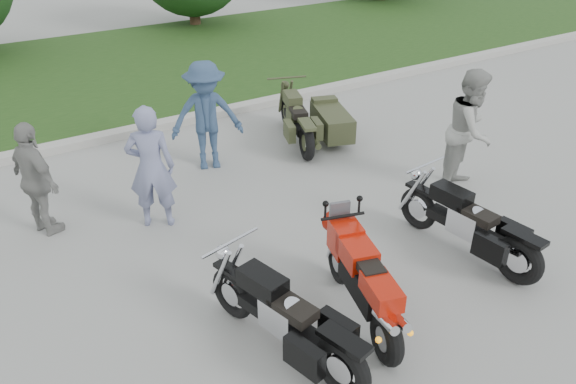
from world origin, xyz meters
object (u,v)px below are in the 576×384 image
person_stripe (151,168)px  person_grey (470,130)px  sportbike_red (363,280)px  cruiser_right (472,228)px  cruiser_left (289,322)px  person_denim (206,116)px  person_back (36,180)px  cruiser_sidecar (318,122)px

person_stripe → person_grey: bearing=-172.3°
sportbike_red → cruiser_right: bearing=21.8°
sportbike_red → cruiser_left: (-0.98, -0.03, -0.11)m
sportbike_red → person_denim: size_ratio=1.03×
sportbike_red → person_back: size_ratio=1.16×
person_stripe → person_denim: size_ratio=0.97×
person_denim → sportbike_red: bearing=-73.8°
cruiser_right → cruiser_sidecar: cruiser_sidecar is taller
cruiser_left → cruiser_sidecar: 5.49m
cruiser_left → cruiser_sidecar: (3.36, 4.34, -0.04)m
person_stripe → person_grey: person_grey is taller
cruiser_left → person_grey: person_grey is taller
cruiser_sidecar → person_denim: person_denim is taller
cruiser_right → person_back: 5.87m
sportbike_red → person_stripe: person_stripe is taller
sportbike_red → cruiser_sidecar: bearing=76.8°
cruiser_sidecar → person_stripe: person_stripe is taller
cruiser_sidecar → person_denim: size_ratio=1.15×
cruiser_right → person_stripe: size_ratio=1.22×
person_grey → person_stripe: bearing=134.8°
person_stripe → person_denim: person_denim is taller
person_denim → person_back: (-2.84, -0.64, -0.11)m
cruiser_right → cruiser_sidecar: size_ratio=1.03×
person_grey → person_denim: person_grey is taller
person_grey → cruiser_right: bearing=-161.7°
person_stripe → cruiser_left: bearing=120.5°
person_denim → person_stripe: bearing=-119.6°
cruiser_left → person_stripe: size_ratio=1.21×
person_stripe → person_grey: (4.63, -1.53, 0.06)m
cruiser_sidecar → person_grey: person_grey is taller
sportbike_red → cruiser_sidecar: sportbike_red is taller
cruiser_right → cruiser_left: bearing=178.7°
cruiser_left → person_grey: 4.72m
cruiser_right → cruiser_sidecar: (0.39, 4.10, -0.04)m
cruiser_left → person_denim: size_ratio=1.18×
cruiser_right → sportbike_red: bearing=-179.9°
cruiser_right → person_grey: 2.08m
sportbike_red → person_stripe: bearing=127.0°
cruiser_right → cruiser_sidecar: 4.12m
person_grey → sportbike_red: bearing=178.9°
sportbike_red → cruiser_sidecar: (2.38, 4.31, -0.15)m
sportbike_red → person_grey: (3.40, 1.64, 0.42)m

